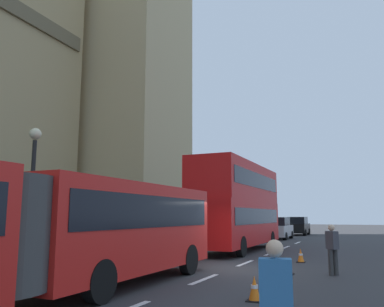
# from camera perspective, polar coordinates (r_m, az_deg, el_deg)

# --- Properties ---
(ground_plane) EXTENTS (160.00, 160.00, 0.00)m
(ground_plane) POSITION_cam_1_polar(r_m,az_deg,el_deg) (15.54, 5.81, -16.31)
(ground_plane) COLOR #333335
(lane_centre_marking) EXTENTS (34.40, 0.16, 0.01)m
(lane_centre_marking) POSITION_cam_1_polar(r_m,az_deg,el_deg) (15.09, 5.22, -16.52)
(lane_centre_marking) COLOR silver
(lane_centre_marking) RESTS_ON ground_plane
(double_decker_bus) EXTENTS (10.17, 2.54, 4.90)m
(double_decker_bus) POSITION_cam_1_polar(r_m,az_deg,el_deg) (23.09, 6.72, -7.16)
(double_decker_bus) COLOR red
(double_decker_bus) RESTS_ON ground_plane
(sedan_lead) EXTENTS (4.40, 1.86, 1.85)m
(sedan_lead) POSITION_cam_1_polar(r_m,az_deg,el_deg) (35.01, 12.46, -10.56)
(sedan_lead) COLOR #B7B7BC
(sedan_lead) RESTS_ON ground_plane
(sedan_trailing) EXTENTS (4.40, 1.86, 1.85)m
(sedan_trailing) POSITION_cam_1_polar(r_m,az_deg,el_deg) (42.67, 15.22, -10.14)
(sedan_trailing) COLOR black
(sedan_trailing) RESTS_ON ground_plane
(traffic_cone_west) EXTENTS (0.36, 0.36, 0.58)m
(traffic_cone_west) POSITION_cam_1_polar(r_m,az_deg,el_deg) (9.86, 9.07, -18.85)
(traffic_cone_west) COLOR black
(traffic_cone_west) RESTS_ON ground_plane
(traffic_cone_middle) EXTENTS (0.36, 0.36, 0.58)m
(traffic_cone_middle) POSITION_cam_1_polar(r_m,az_deg,el_deg) (14.35, 13.80, -15.58)
(traffic_cone_middle) COLOR black
(traffic_cone_middle) RESTS_ON ground_plane
(traffic_cone_east) EXTENTS (0.36, 0.36, 0.58)m
(traffic_cone_east) POSITION_cam_1_polar(r_m,az_deg,el_deg) (18.02, 15.53, -14.12)
(traffic_cone_east) COLOR black
(traffic_cone_east) RESTS_ON ground_plane
(street_lamp) EXTENTS (0.44, 0.44, 5.27)m
(street_lamp) POSITION_cam_1_polar(r_m,az_deg,el_deg) (15.76, -22.24, -4.45)
(street_lamp) COLOR black
(street_lamp) RESTS_ON ground_plane
(pedestrian_near_cones) EXTENTS (0.36, 0.44, 1.69)m
(pedestrian_near_cones) POSITION_cam_1_polar(r_m,az_deg,el_deg) (5.23, 12.17, -20.66)
(pedestrian_near_cones) COLOR #333333
(pedestrian_near_cones) RESTS_ON ground_plane
(pedestrian_by_kerb) EXTENTS (0.46, 0.45, 1.69)m
(pedestrian_by_kerb) POSITION_cam_1_polar(r_m,az_deg,el_deg) (14.45, 19.74, -12.75)
(pedestrian_by_kerb) COLOR #333333
(pedestrian_by_kerb) RESTS_ON ground_plane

